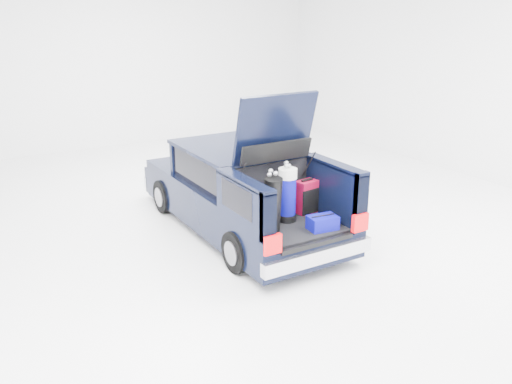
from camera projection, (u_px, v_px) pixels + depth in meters
ground at (241, 229)px, 9.32m from camera, size 14.00×14.00×0.00m
car at (238, 190)px, 9.19m from camera, size 1.87×4.65×2.47m
red_suitcase at (307, 197)px, 8.32m from camera, size 0.35×0.26×0.54m
black_golf_bag at (272, 205)px, 7.54m from camera, size 0.33×0.40×0.92m
blue_golf_bag at (287, 194)px, 7.96m from camera, size 0.30×0.30×0.92m
blue_duffel at (323, 223)px, 7.74m from camera, size 0.44×0.32×0.22m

